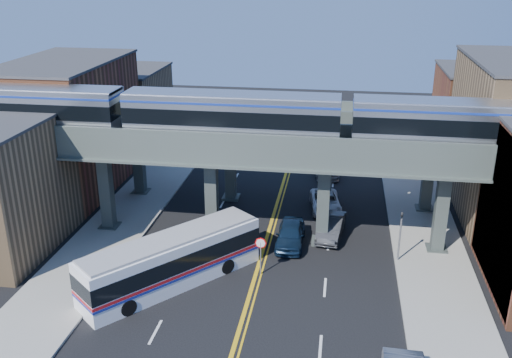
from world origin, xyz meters
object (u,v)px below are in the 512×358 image
transit_train (232,115)px  transit_bus (172,261)px  car_lane_a (290,234)px  stop_sign (261,250)px  car_lane_d (326,166)px  car_lane_c (326,202)px  traffic_signal (400,231)px  car_lane_b (331,227)px

transit_train → transit_bus: transit_train is taller
transit_train → car_lane_a: bearing=-8.3°
stop_sign → transit_bus: bearing=-159.4°
car_lane_d → car_lane_a: bearing=-104.7°
car_lane_c → car_lane_d: 8.39m
car_lane_a → car_lane_c: 6.85m
car_lane_a → car_lane_c: (2.24, 6.47, -0.12)m
traffic_signal → car_lane_d: (-5.45, 16.23, -1.54)m
transit_train → transit_bus: (-2.52, -6.98, -7.61)m
stop_sign → car_lane_b: stop_sign is taller
car_lane_a → car_lane_c: car_lane_a is taller
stop_sign → car_lane_d: (3.45, 19.23, -1.00)m
transit_bus → car_lane_d: (8.72, 21.21, -0.82)m
car_lane_b → car_lane_c: (-0.59, 4.73, -0.08)m
transit_train → traffic_signal: (11.64, -2.00, -6.90)m
traffic_signal → car_lane_b: 5.75m
transit_bus → car_lane_d: bearing=18.1°
car_lane_a → car_lane_b: car_lane_a is taller
traffic_signal → car_lane_a: bearing=169.4°
car_lane_c → car_lane_a: bearing=-117.0°
stop_sign → traffic_signal: (8.90, 3.00, 0.54)m
car_lane_b → car_lane_d: 13.14m
stop_sign → car_lane_b: (4.33, 6.12, -0.99)m
transit_train → stop_sign: (2.74, -5.00, -7.44)m
transit_bus → car_lane_b: transit_bus is taller
transit_train → car_lane_d: size_ratio=8.65×
car_lane_c → car_lane_d: size_ratio=0.94×
traffic_signal → car_lane_b: size_ratio=0.88×
transit_bus → car_lane_a: size_ratio=2.28×
transit_train → stop_sign: 9.37m
traffic_signal → car_lane_c: (-5.16, 7.85, -1.61)m
traffic_signal → car_lane_a: 7.67m
transit_train → car_lane_a: size_ratio=9.56×
transit_bus → car_lane_c: 15.70m
stop_sign → transit_bus: size_ratio=0.24×
transit_train → car_lane_d: 17.66m
transit_train → car_lane_d: (6.19, 14.23, -8.43)m
transit_train → car_lane_d: transit_train is taller
transit_train → car_lane_b: 11.05m
car_lane_b → car_lane_d: car_lane_b is taller
stop_sign → car_lane_a: (1.50, 4.38, -0.95)m
traffic_signal → transit_bus: traffic_signal is taller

